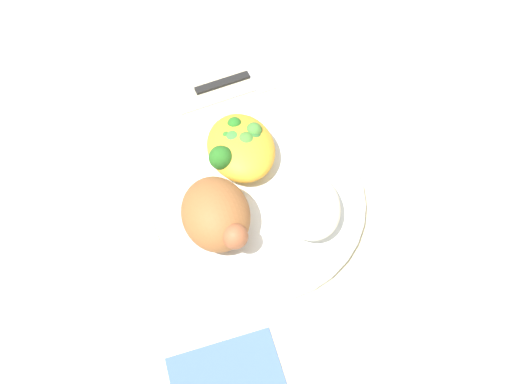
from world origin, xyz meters
The scene contains 8 objects.
ground_plane centered at (0.00, 0.00, 0.00)m, with size 2.00×2.00×0.00m, color #C4B995.
plate centered at (0.00, 0.00, 0.01)m, with size 0.26×0.26×0.02m.
roasted_chicken centered at (0.03, -0.05, 0.05)m, with size 0.10×0.08×0.06m.
rice_pile centered at (0.04, 0.05, 0.04)m, with size 0.10×0.08×0.04m, color white.
mac_cheese_with_broccoli centered at (-0.06, 0.00, 0.04)m, with size 0.10×0.08×0.05m.
fork centered at (-0.17, 0.03, 0.00)m, with size 0.03×0.14×0.01m.
knife centered at (-0.20, 0.05, 0.00)m, with size 0.03×0.19×0.01m.
water_glass centered at (0.20, 0.10, 0.05)m, with size 0.06×0.06×0.10m, color silver.
Camera 1 is at (0.31, -0.10, 0.57)m, focal length 37.36 mm.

